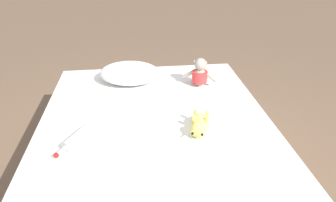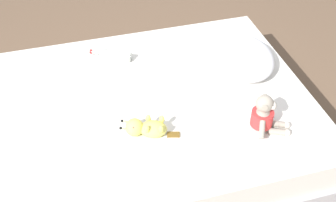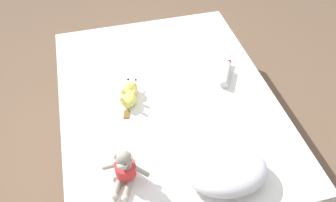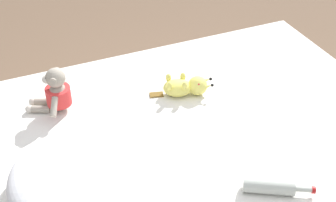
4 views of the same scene
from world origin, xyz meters
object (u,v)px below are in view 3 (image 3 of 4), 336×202
plush_monkey (125,169)px  glass_bottle (226,76)px  plush_yellow_creature (130,94)px  pillow (225,169)px  bed (167,119)px

plush_monkey → glass_bottle: (-0.88, -0.66, -0.06)m
plush_yellow_creature → glass_bottle: bearing=-177.8°
pillow → glass_bottle: pillow is taller
pillow → plush_monkey: plush_monkey is taller
bed → plush_yellow_creature: (0.26, -0.06, 0.29)m
pillow → glass_bottle: bearing=-111.9°
pillow → plush_yellow_creature: bearing=-60.9°
bed → plush_monkey: (0.40, 0.58, 0.33)m
glass_bottle → bed: bearing=10.1°
bed → glass_bottle: bearing=-169.9°
plush_monkey → plush_yellow_creature: (-0.14, -0.64, -0.05)m
glass_bottle → plush_yellow_creature: bearing=2.2°
plush_monkey → plush_yellow_creature: bearing=-102.0°
bed → plush_yellow_creature: size_ratio=6.32×
pillow → glass_bottle: 0.86m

